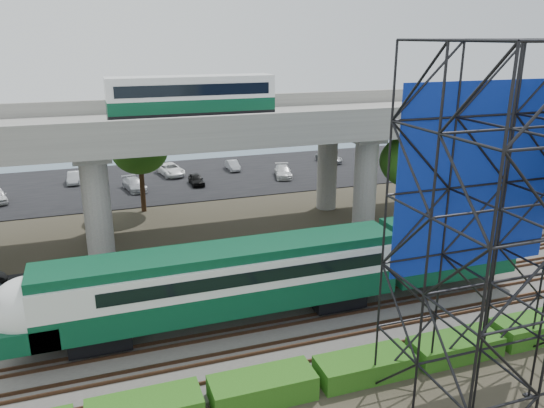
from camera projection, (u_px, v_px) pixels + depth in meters
name	position (u px, v px, depth m)	size (l,w,h in m)	color
ground	(309.00, 333.00, 28.27)	(140.00, 140.00, 0.00)	#474233
ballast_bed	(295.00, 314.00, 30.04)	(90.00, 12.00, 0.20)	slate
service_road	(251.00, 258.00, 37.71)	(90.00, 5.00, 0.08)	black
parking_lot	(189.00, 178.00, 58.86)	(90.00, 18.00, 0.08)	black
harbor_water	(161.00, 143.00, 78.67)	(140.00, 40.00, 0.03)	#425C6D
rail_tracks	(295.00, 311.00, 29.98)	(90.00, 9.52, 0.16)	#472D1E
commuter_train	(263.00, 274.00, 28.60)	(29.30, 3.06, 4.30)	black
overpass	(226.00, 132.00, 40.12)	(80.00, 12.00, 12.40)	#9E9B93
scaffold_tower	(526.00, 243.00, 20.58)	(9.36, 6.36, 15.00)	black
hedge_strip	(365.00, 366.00, 24.54)	(34.60, 1.80, 1.20)	#234F12
trees	(168.00, 170.00, 39.67)	(40.94, 16.94, 7.69)	#382314
parked_cars	(188.00, 174.00, 58.19)	(39.33, 9.80, 1.32)	white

